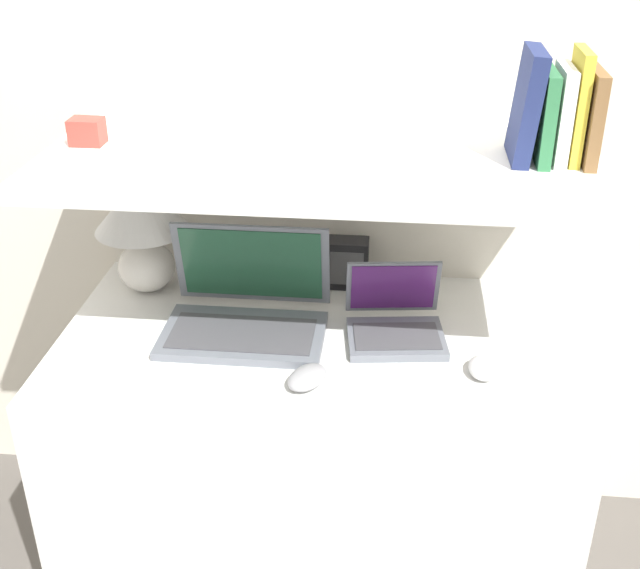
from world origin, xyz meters
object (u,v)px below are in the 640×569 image
(book_brown, at_px, (590,116))
(book_white, at_px, (561,114))
(book_yellow, at_px, (577,106))
(shelf_gadget, at_px, (87,131))
(table_lamp, at_px, (142,222))
(book_green, at_px, (544,115))
(router_box, at_px, (348,263))
(computer_mouse, at_px, (306,377))
(book_navy, at_px, (527,105))
(second_mouse, at_px, (483,368))
(laptop_large, at_px, (246,311))
(laptop_small, at_px, (395,322))

(book_brown, distance_m, book_white, 0.06)
(book_yellow, relative_size, shelf_gadget, 3.19)
(table_lamp, height_order, book_yellow, book_yellow)
(table_lamp, relative_size, shelf_gadget, 4.20)
(book_brown, relative_size, book_green, 1.02)
(router_box, bearing_deg, book_yellow, -22.09)
(shelf_gadget, bearing_deg, computer_mouse, -27.30)
(book_navy, bearing_deg, second_mouse, -105.51)
(laptop_large, height_order, book_navy, book_navy)
(laptop_small, xyz_separation_m, book_yellow, (0.35, 0.05, 0.51))
(table_lamp, relative_size, book_brown, 1.57)
(table_lamp, xyz_separation_m, book_navy, (0.89, -0.12, 0.35))
(laptop_small, height_order, book_navy, book_navy)
(book_white, bearing_deg, book_navy, 180.00)
(shelf_gadget, bearing_deg, book_yellow, 0.00)
(table_lamp, distance_m, second_mouse, 0.91)
(second_mouse, distance_m, shelf_gadget, 1.02)
(laptop_large, relative_size, book_brown, 1.96)
(book_green, bearing_deg, shelf_gadget, 180.00)
(computer_mouse, distance_m, book_yellow, 0.80)
(computer_mouse, bearing_deg, book_green, 29.63)
(laptop_small, xyz_separation_m, book_green, (0.29, 0.05, 0.49))
(laptop_large, bearing_deg, second_mouse, -14.05)
(laptop_small, xyz_separation_m, book_brown, (0.38, 0.05, 0.49))
(router_box, bearing_deg, laptop_small, -61.93)
(laptop_small, bearing_deg, book_yellow, 7.80)
(router_box, relative_size, book_brown, 0.68)
(table_lamp, xyz_separation_m, book_brown, (1.02, -0.12, 0.34))
(router_box, xyz_separation_m, book_brown, (0.51, -0.19, 0.46))
(book_green, bearing_deg, laptop_small, -170.50)
(laptop_small, height_order, book_green, book_green)
(computer_mouse, distance_m, router_box, 0.47)
(book_white, distance_m, book_green, 0.03)
(laptop_large, bearing_deg, book_brown, 4.32)
(laptop_small, bearing_deg, book_brown, 7.21)
(table_lamp, xyz_separation_m, book_yellow, (0.99, -0.12, 0.35))
(computer_mouse, height_order, shelf_gadget, shelf_gadget)
(book_yellow, height_order, shelf_gadget, book_yellow)
(router_box, distance_m, book_brown, 0.71)
(table_lamp, height_order, book_green, book_green)
(computer_mouse, height_order, book_brown, book_brown)
(laptop_large, xyz_separation_m, computer_mouse, (0.17, -0.21, -0.03))
(computer_mouse, bearing_deg, second_mouse, 11.29)
(laptop_large, distance_m, book_yellow, 0.86)
(book_green, relative_size, shelf_gadget, 2.63)
(laptop_small, xyz_separation_m, second_mouse, (0.19, -0.14, -0.02))
(book_green, distance_m, shelf_gadget, 0.99)
(laptop_large, height_order, book_white, book_white)
(book_white, height_order, book_navy, book_navy)
(router_box, distance_m, book_navy, 0.64)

